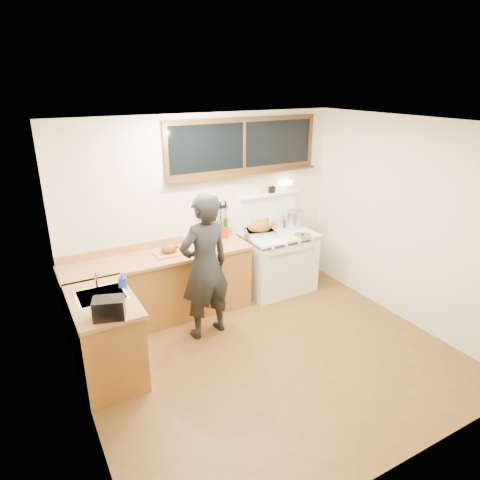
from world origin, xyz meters
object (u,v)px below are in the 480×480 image
vintage_stove (277,260)px  man (205,267)px  roast_turkey (260,229)px  cutting_board (169,250)px

vintage_stove → man: man is taller
man → roast_turkey: 1.29m
vintage_stove → man: (-1.44, -0.59, 0.44)m
vintage_stove → cutting_board: 1.73m
man → cutting_board: bearing=110.3°
cutting_board → roast_turkey: (1.36, 0.01, 0.05)m
vintage_stove → roast_turkey: size_ratio=3.23×
man → roast_turkey: (1.14, 0.61, 0.09)m
cutting_board → roast_turkey: bearing=0.3°
man → cutting_board: size_ratio=4.65×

